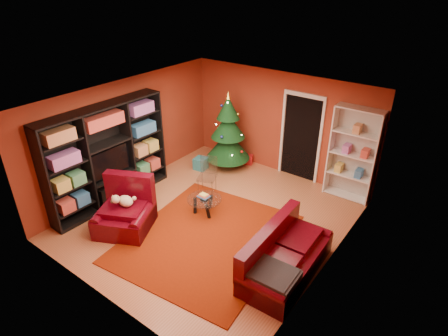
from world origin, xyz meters
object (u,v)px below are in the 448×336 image
Objects in this scene: gift_box_teal at (201,163)px; gift_box_red at (248,159)px; media_unit at (107,156)px; white_bookshelf at (353,155)px; christmas_tree at (228,131)px; sofa at (288,253)px; dog at (126,201)px; acrylic_chair at (207,178)px; armchair at (124,211)px; coffee_table at (204,206)px; rug at (207,238)px.

gift_box_red is (0.84, 1.01, -0.04)m from gift_box_teal.
media_unit reaches higher than white_bookshelf.
christmas_tree is 1.04× the size of sofa.
dog is 0.50× the size of acrylic_chair.
armchair is 1.70m from coffee_table.
gift_box_teal is 1.31× the size of gift_box_red.
coffee_table is (0.55, -2.55, 0.08)m from gift_box_red.
rug is 2.94m from gift_box_teal.
coffee_table reaches higher than rug.
rug is 2.84m from media_unit.
white_bookshelf is 2.94× the size of coffee_table.
media_unit is 2.28m from acrylic_chair.
coffee_table is at bearing -131.54° from white_bookshelf.
armchair is 1.48× the size of coffee_table.
gift_box_red is at bearing 50.46° from gift_box_teal.
armchair is 3.34m from sofa.
rug is at bearing -0.16° from armchair.
christmas_tree is at bearing 113.39° from coffee_table.
rug is at bearing -117.65° from white_bookshelf.
white_bookshelf is 1.98× the size of armchair.
christmas_tree is 1.58m from acrylic_chair.
white_bookshelf is at bearing 7.67° from christmas_tree.
acrylic_chair is (-2.71, -1.82, -0.68)m from white_bookshelf.
christmas_tree is (1.11, 2.93, -0.12)m from media_unit.
gift_box_teal is at bearing 73.07° from dog.
sofa is (3.66, -2.07, 0.27)m from gift_box_teal.
white_bookshelf is (3.12, 0.42, 0.07)m from christmas_tree.
gift_box_teal is (0.63, 2.36, -0.97)m from media_unit.
white_bookshelf is 4.98m from dog.
armchair is at bearing -129.40° from white_bookshelf.
white_bookshelf is at bearing 48.98° from coffee_table.
gift_box_teal is 0.28× the size of armchair.
media_unit is at bearing 91.96° from sofa.
dog reaches higher than gift_box_teal.
acrylic_chair reaches higher than gift_box_teal.
dog is (-3.13, -3.85, -0.43)m from white_bookshelf.
acrylic_chair is at bearing 63.97° from sofa.
rug is 3.72m from white_bookshelf.
christmas_tree is at bearing 83.72° from acrylic_chair.
gift_box_red is at bearing 40.62° from sofa.
acrylic_chair is (0.88, -0.83, 0.24)m from gift_box_teal.
white_bookshelf reaches higher than acrylic_chair.
christmas_tree is at bearing 48.46° from sofa.
coffee_table is at bearing 23.09° from media_unit.
rug is at bearing -73.97° from acrylic_chair.
sofa reaches higher than gift_box_red.
media_unit is 5.39m from white_bookshelf.
armchair is 2.14m from acrylic_chair.
armchair is (1.07, -0.56, -0.69)m from media_unit.
sofa is (4.29, 0.29, -0.70)m from media_unit.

